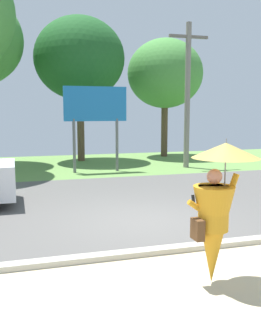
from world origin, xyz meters
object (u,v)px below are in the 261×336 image
object	(u,v)px
utility_pole	(187,93)
tree_center_back	(165,74)
roadside_billboard	(95,110)
monk_pedestrian	(216,210)
tree_right_mid	(79,59)

from	to	relation	value
utility_pole	tree_center_back	distance (m)	4.51
roadside_billboard	tree_center_back	world-z (taller)	tree_center_back
utility_pole	tree_center_back	bearing A→B (deg)	81.61
tree_center_back	roadside_billboard	bearing A→B (deg)	-137.16
monk_pedestrian	utility_pole	world-z (taller)	utility_pole
monk_pedestrian	tree_right_mid	bearing A→B (deg)	82.88
utility_pole	tree_right_mid	xyz separation A→B (m)	(-4.14, 3.67, 1.74)
monk_pedestrian	roadside_billboard	size ratio (longest dim) A/B	0.61
roadside_billboard	tree_center_back	size ratio (longest dim) A/B	0.55
roadside_billboard	tree_right_mid	world-z (taller)	tree_right_mid
roadside_billboard	utility_pole	bearing A→B (deg)	1.83
monk_pedestrian	utility_pole	xyz separation A→B (m)	(4.61, 11.01, 2.22)
tree_center_back	tree_right_mid	xyz separation A→B (m)	(-4.77, -0.63, 0.54)
tree_center_back	monk_pedestrian	bearing A→B (deg)	-108.90
tree_right_mid	tree_center_back	bearing A→B (deg)	7.49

